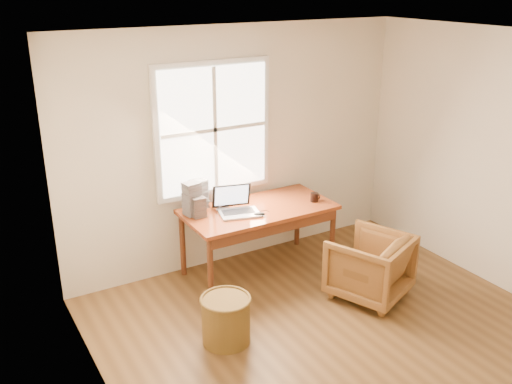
# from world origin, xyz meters

# --- Properties ---
(room_shell) EXTENTS (4.04, 4.54, 2.64)m
(room_shell) POSITION_xyz_m (-0.02, 0.16, 1.32)
(room_shell) COLOR brown
(room_shell) RESTS_ON ground
(desk) EXTENTS (1.60, 0.80, 0.04)m
(desk) POSITION_xyz_m (0.00, 1.80, 0.73)
(desk) COLOR brown
(desk) RESTS_ON room_shell
(armchair) EXTENTS (0.93, 0.94, 0.66)m
(armchair) POSITION_xyz_m (0.70, 0.80, 0.33)
(armchair) COLOR brown
(armchair) RESTS_ON room_shell
(wicker_stool) EXTENTS (0.49, 0.49, 0.42)m
(wicker_stool) POSITION_xyz_m (-0.90, 0.83, 0.21)
(wicker_stool) COLOR brown
(wicker_stool) RESTS_ON room_shell
(laptop) EXTENTS (0.48, 0.49, 0.29)m
(laptop) POSITION_xyz_m (-0.26, 1.74, 0.90)
(laptop) COLOR #AAACB1
(laptop) RESTS_ON desk
(mouse) EXTENTS (0.13, 0.11, 0.04)m
(mouse) POSITION_xyz_m (-0.11, 1.60, 0.77)
(mouse) COLOR black
(mouse) RESTS_ON desk
(coffee_mug) EXTENTS (0.11, 0.11, 0.10)m
(coffee_mug) POSITION_xyz_m (0.62, 1.65, 0.80)
(coffee_mug) COLOR black
(coffee_mug) RESTS_ON desk
(cd_stack_a) EXTENTS (0.18, 0.17, 0.31)m
(cd_stack_a) POSITION_xyz_m (-0.54, 2.12, 0.91)
(cd_stack_a) COLOR #ADB3B8
(cd_stack_a) RESTS_ON desk
(cd_stack_b) EXTENTS (0.14, 0.12, 0.21)m
(cd_stack_b) POSITION_xyz_m (-0.64, 1.90, 0.85)
(cd_stack_b) COLOR #25262A
(cd_stack_b) RESTS_ON desk
(cd_stack_c) EXTENTS (0.18, 0.17, 0.35)m
(cd_stack_c) POSITION_xyz_m (-0.68, 1.97, 0.93)
(cd_stack_c) COLOR #93949F
(cd_stack_c) RESTS_ON desk
(cd_stack_d) EXTENTS (0.15, 0.14, 0.16)m
(cd_stack_d) POSITION_xyz_m (-0.33, 2.03, 0.83)
(cd_stack_d) COLOR silver
(cd_stack_d) RESTS_ON desk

